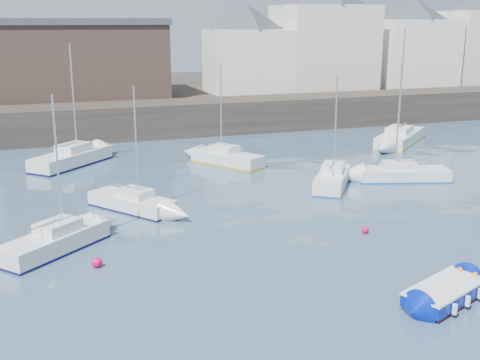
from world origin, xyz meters
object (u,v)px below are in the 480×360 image
object	(u,v)px
sailboat_a	(55,241)
buoy_near	(97,267)
buoy_far	(150,201)
sailboat_h	(72,158)
sailboat_c	(332,179)
sailboat_g	(400,137)
sailboat_b	(132,202)
sailboat_d	(403,174)
blue_dinghy	(446,293)
sailboat_f	(227,158)
buoy_mid	(365,233)

from	to	relation	value
sailboat_a	buoy_near	distance (m)	2.99
buoy_far	sailboat_h	bearing A→B (deg)	109.14
sailboat_c	sailboat_h	bearing A→B (deg)	143.21
sailboat_c	sailboat_g	world-z (taller)	sailboat_g
buoy_near	buoy_far	bearing A→B (deg)	66.28
sailboat_b	buoy_near	bearing A→B (deg)	-109.86
sailboat_d	sailboat_h	world-z (taller)	sailboat_h
blue_dinghy	sailboat_b	xyz separation A→B (m)	(-9.22, 15.17, 0.06)
sailboat_d	sailboat_f	bearing A→B (deg)	140.12
sailboat_d	sailboat_h	bearing A→B (deg)	150.58
sailboat_f	buoy_near	distance (m)	19.55
sailboat_b	sailboat_c	bearing A→B (deg)	3.05
sailboat_g	buoy_far	size ratio (longest dim) A/B	22.16
blue_dinghy	sailboat_g	xyz separation A→B (m)	(15.45, 26.44, 0.15)
buoy_mid	blue_dinghy	bearing A→B (deg)	-98.00
blue_dinghy	buoy_near	xyz separation A→B (m)	(-11.95, 7.61, -0.39)
buoy_near	buoy_mid	distance (m)	13.02
blue_dinghy	buoy_near	distance (m)	14.17
sailboat_d	sailboat_h	xyz separation A→B (m)	(-20.30, 11.45, 0.11)
sailboat_g	sailboat_b	bearing A→B (deg)	-155.45
sailboat_a	buoy_mid	bearing A→B (deg)	-9.64
sailboat_c	sailboat_h	size ratio (longest dim) A/B	0.81
blue_dinghy	buoy_near	world-z (taller)	blue_dinghy
sailboat_a	sailboat_h	world-z (taller)	sailboat_h
sailboat_a	blue_dinghy	bearing A→B (deg)	-36.68
sailboat_b	buoy_far	distance (m)	1.94
blue_dinghy	sailboat_d	bearing A→B (deg)	61.29
sailboat_d	blue_dinghy	bearing A→B (deg)	-118.71
sailboat_d	buoy_near	world-z (taller)	sailboat_d
sailboat_c	sailboat_d	distance (m)	5.12
buoy_far	sailboat_g	bearing A→B (deg)	22.75
sailboat_c	buoy_near	size ratio (longest dim) A/B	15.39
sailboat_a	buoy_mid	size ratio (longest dim) A/B	19.99
sailboat_g	buoy_near	xyz separation A→B (m)	(-27.40, -18.83, -0.54)
buoy_near	buoy_far	world-z (taller)	buoy_near
sailboat_c	sailboat_g	distance (m)	15.96
sailboat_h	buoy_mid	size ratio (longest dim) A/B	24.37
blue_dinghy	sailboat_h	world-z (taller)	sailboat_h
sailboat_b	sailboat_g	xyz separation A→B (m)	(24.67, 11.27, 0.09)
blue_dinghy	sailboat_d	xyz separation A→B (m)	(8.63, 15.75, 0.06)
sailboat_h	buoy_near	xyz separation A→B (m)	(-0.28, -19.60, -0.56)
sailboat_f	sailboat_g	bearing A→B (deg)	9.28
sailboat_c	sailboat_h	xyz separation A→B (m)	(-15.19, 11.36, 0.03)
sailboat_b	buoy_near	size ratio (longest dim) A/B	15.16
sailboat_c	buoy_near	distance (m)	17.53
sailboat_c	buoy_far	size ratio (longest dim) A/B	16.30
sailboat_g	buoy_mid	size ratio (longest dim) A/B	26.84
sailboat_b	buoy_mid	xyz separation A→B (m)	(10.29, -7.56, -0.45)
sailboat_c	buoy_far	world-z (taller)	sailboat_c
sailboat_a	sailboat_c	world-z (taller)	sailboat_a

